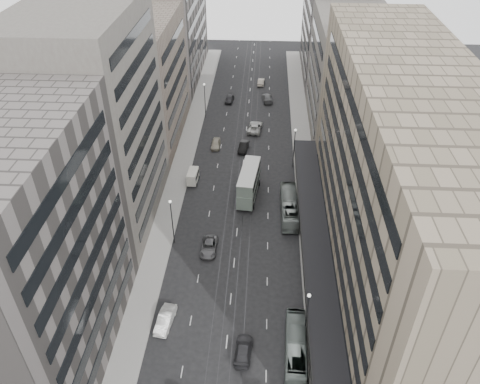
% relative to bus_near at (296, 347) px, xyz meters
% --- Properties ---
extents(ground, '(220.00, 220.00, 0.00)m').
position_rel_bus_near_xyz_m(ground, '(-8.50, 7.37, -1.45)').
color(ground, black).
rests_on(ground, ground).
extents(sidewalk_right, '(4.00, 125.00, 0.15)m').
position_rel_bus_near_xyz_m(sidewalk_right, '(3.50, 44.87, -1.37)').
color(sidewalk_right, gray).
rests_on(sidewalk_right, ground).
extents(sidewalk_left, '(4.00, 125.00, 0.15)m').
position_rel_bus_near_xyz_m(sidewalk_left, '(-20.50, 44.87, -1.37)').
color(sidewalk_left, gray).
rests_on(sidewalk_left, ground).
extents(department_store, '(19.20, 60.00, 30.00)m').
position_rel_bus_near_xyz_m(department_store, '(12.95, 15.37, 13.50)').
color(department_store, gray).
rests_on(department_store, ground).
extents(building_right_mid, '(15.00, 28.00, 24.00)m').
position_rel_bus_near_xyz_m(building_right_mid, '(13.00, 59.37, 10.55)').
color(building_right_mid, '#524D47').
rests_on(building_right_mid, ground).
extents(building_right_far, '(15.00, 32.00, 28.00)m').
position_rel_bus_near_xyz_m(building_right_far, '(13.00, 89.37, 12.55)').
color(building_right_far, '#5B5652').
rests_on(building_right_far, ground).
extents(building_left_a, '(15.00, 28.00, 30.00)m').
position_rel_bus_near_xyz_m(building_left_a, '(-30.00, -0.63, 13.55)').
color(building_left_a, '#5B5652').
rests_on(building_left_a, ground).
extents(building_left_b, '(15.00, 26.00, 34.00)m').
position_rel_bus_near_xyz_m(building_left_b, '(-30.00, 26.37, 15.55)').
color(building_left_b, '#524D47').
rests_on(building_left_b, ground).
extents(building_left_c, '(15.00, 28.00, 25.00)m').
position_rel_bus_near_xyz_m(building_left_c, '(-30.00, 53.37, 11.05)').
color(building_left_c, '#675C50').
rests_on(building_left_c, ground).
extents(building_left_d, '(15.00, 38.00, 28.00)m').
position_rel_bus_near_xyz_m(building_left_d, '(-30.00, 86.37, 12.55)').
color(building_left_d, '#5B5652').
rests_on(building_left_d, ground).
extents(lamp_right_near, '(0.44, 0.44, 8.32)m').
position_rel_bus_near_xyz_m(lamp_right_near, '(1.20, 2.37, 3.76)').
color(lamp_right_near, '#262628').
rests_on(lamp_right_near, ground).
extents(lamp_right_far, '(0.44, 0.44, 8.32)m').
position_rel_bus_near_xyz_m(lamp_right_far, '(1.20, 42.37, 3.76)').
color(lamp_right_far, '#262628').
rests_on(lamp_right_far, ground).
extents(lamp_left_near, '(0.44, 0.44, 8.32)m').
position_rel_bus_near_xyz_m(lamp_left_near, '(-18.20, 19.37, 3.76)').
color(lamp_left_near, '#262628').
rests_on(lamp_left_near, ground).
extents(lamp_left_far, '(0.44, 0.44, 8.32)m').
position_rel_bus_near_xyz_m(lamp_left_far, '(-18.20, 62.37, 3.76)').
color(lamp_left_far, '#262628').
rests_on(lamp_left_far, ground).
extents(bus_near, '(2.81, 10.47, 2.89)m').
position_rel_bus_near_xyz_m(bus_near, '(0.00, 0.00, 0.00)').
color(bus_near, gray).
rests_on(bus_near, ground).
extents(bus_far, '(2.84, 11.41, 3.17)m').
position_rel_bus_near_xyz_m(bus_far, '(0.00, 27.54, 0.14)').
color(bus_far, gray).
rests_on(bus_far, ground).
extents(double_decker, '(3.99, 10.19, 5.43)m').
position_rel_bus_near_xyz_m(double_decker, '(-7.00, 32.30, 1.48)').
color(double_decker, slate).
rests_on(double_decker, ground).
extents(panel_van, '(2.03, 3.89, 2.41)m').
position_rel_bus_near_xyz_m(panel_van, '(-17.51, 36.04, -0.12)').
color(panel_van, silver).
rests_on(panel_van, ground).
extents(sedan_1, '(2.39, 5.17, 1.64)m').
position_rel_bus_near_xyz_m(sedan_1, '(-16.69, 3.72, -0.63)').
color(sedan_1, silver).
rests_on(sedan_1, ground).
extents(sedan_2, '(2.43, 5.15, 1.42)m').
position_rel_bus_near_xyz_m(sedan_2, '(-12.55, 17.88, -0.74)').
color(sedan_2, '#5D5D60').
rests_on(sedan_2, ground).
extents(sedan_3, '(2.42, 5.20, 1.47)m').
position_rel_bus_near_xyz_m(sedan_3, '(-6.33, -0.26, -0.71)').
color(sedan_3, '#29292C').
rests_on(sedan_3, ground).
extents(sedan_4, '(1.81, 4.46, 1.52)m').
position_rel_bus_near_xyz_m(sedan_4, '(-14.53, 49.08, -0.69)').
color(sedan_4, '#A8A18C').
rests_on(sedan_4, ground).
extents(sedan_5, '(2.25, 4.93, 1.57)m').
position_rel_bus_near_xyz_m(sedan_5, '(-8.71, 48.17, -0.66)').
color(sedan_5, black).
rests_on(sedan_5, ground).
extents(sedan_6, '(3.54, 6.37, 1.69)m').
position_rel_bus_near_xyz_m(sedan_6, '(-6.60, 56.67, -0.60)').
color(sedan_6, beige).
rests_on(sedan_6, ground).
extents(sedan_7, '(2.86, 5.73, 1.60)m').
position_rel_bus_near_xyz_m(sedan_7, '(-4.04, 71.90, -0.65)').
color(sedan_7, '#545457').
rests_on(sedan_7, ground).
extents(sedan_8, '(2.31, 4.76, 1.57)m').
position_rel_bus_near_xyz_m(sedan_8, '(-13.30, 70.97, -0.66)').
color(sedan_8, '#29292C').
rests_on(sedan_8, ground).
extents(sedan_9, '(1.83, 4.55, 1.47)m').
position_rel_bus_near_xyz_m(sedan_9, '(-5.76, 81.93, -0.71)').
color(sedan_9, '#B7A997').
rests_on(sedan_9, ground).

